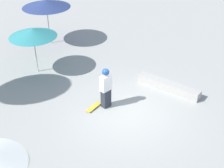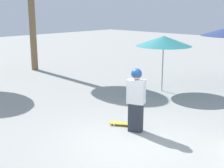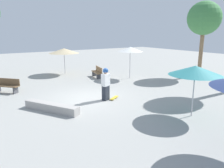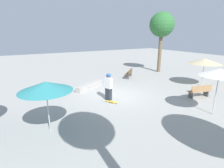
# 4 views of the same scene
# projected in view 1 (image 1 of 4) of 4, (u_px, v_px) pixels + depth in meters

# --- Properties ---
(ground_plane) EXTENTS (60.00, 60.00, 0.00)m
(ground_plane) POSITION_uv_depth(u_px,v_px,m) (127.00, 113.00, 12.47)
(ground_plane) COLOR #9E9E99
(skater_main) EXTENTS (0.53, 0.41, 1.76)m
(skater_main) POSITION_uv_depth(u_px,v_px,m) (106.00, 87.00, 12.36)
(skater_main) COLOR #282D38
(skater_main) RESTS_ON ground_plane
(skateboard) EXTENTS (0.79, 0.59, 0.07)m
(skateboard) POSITION_uv_depth(u_px,v_px,m) (94.00, 107.00, 12.71)
(skateboard) COLOR gold
(skateboard) RESTS_ON ground_plane
(concrete_ledge) EXTENTS (1.86, 2.73, 0.38)m
(concrete_ledge) POSITION_uv_depth(u_px,v_px,m) (168.00, 86.00, 13.82)
(concrete_ledge) COLOR #A8A39E
(concrete_ledge) RESTS_ON ground_plane
(shade_umbrella_teal) EXTENTS (2.22, 2.22, 2.24)m
(shade_umbrella_teal) POSITION_uv_depth(u_px,v_px,m) (33.00, 33.00, 14.26)
(shade_umbrella_teal) COLOR #B7B7BC
(shade_umbrella_teal) RESTS_ON ground_plane
(shade_umbrella_navy) EXTENTS (2.65, 2.65, 2.53)m
(shade_umbrella_navy) POSITION_uv_depth(u_px,v_px,m) (46.00, 3.00, 16.98)
(shade_umbrella_navy) COLOR #B7B7BC
(shade_umbrella_navy) RESTS_ON ground_plane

